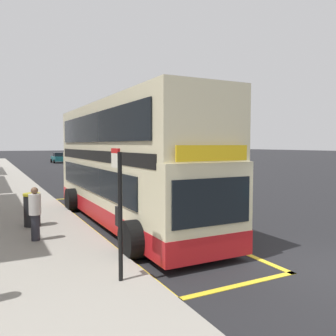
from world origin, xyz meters
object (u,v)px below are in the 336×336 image
object	(u,v)px
double_decker_bus	(126,167)
parked_car_teal_across	(59,158)
parked_car_grey_behind	(97,165)
litter_bin	(32,210)
parked_car_white_distant	(167,173)
pedestrian_further_back	(35,212)
bus_stop_sign	(119,203)

from	to	relation	value
double_decker_bus	parked_car_teal_across	world-z (taller)	double_decker_bus
parked_car_grey_behind	litter_bin	xyz separation A→B (m)	(-8.72, -22.65, -0.09)
parked_car_white_distant	litter_bin	distance (m)	14.68
parked_car_grey_behind	pedestrian_further_back	bearing A→B (deg)	68.29
parked_car_white_distant	parked_car_teal_across	bearing A→B (deg)	94.73
double_decker_bus	bus_stop_sign	world-z (taller)	double_decker_bus
litter_bin	pedestrian_further_back	bearing A→B (deg)	-93.46
double_decker_bus	parked_car_grey_behind	size ratio (longest dim) A/B	2.69
parked_car_grey_behind	pedestrian_further_back	distance (m)	26.12
parked_car_grey_behind	pedestrian_further_back	size ratio (longest dim) A/B	2.70
bus_stop_sign	litter_bin	distance (m)	5.99
double_decker_bus	parked_car_white_distant	size ratio (longest dim) A/B	2.69
parked_car_teal_across	parked_car_grey_behind	xyz separation A→B (m)	(0.15, -20.99, 0.00)
parked_car_teal_across	parked_car_white_distant	xyz separation A→B (m)	(1.88, -33.34, 0.00)
bus_stop_sign	parked_car_teal_across	xyz separation A→B (m)	(7.50, 49.45, -0.93)
bus_stop_sign	parked_car_white_distant	bearing A→B (deg)	59.78
pedestrian_further_back	litter_bin	size ratio (longest dim) A/B	1.38
parked_car_teal_across	pedestrian_further_back	world-z (taller)	pedestrian_further_back
double_decker_bus	parked_car_grey_behind	distance (m)	23.64
parked_car_grey_behind	litter_bin	size ratio (longest dim) A/B	3.73
parked_car_white_distant	litter_bin	size ratio (longest dim) A/B	3.73
parked_car_grey_behind	parked_car_white_distant	bearing A→B (deg)	96.06
pedestrian_further_back	litter_bin	xyz separation A→B (m)	(0.12, 1.93, -0.27)
pedestrian_further_back	bus_stop_sign	bearing A→B (deg)	-73.03
double_decker_bus	litter_bin	xyz separation A→B (m)	(-3.26, 0.32, -1.36)
pedestrian_further_back	parked_car_white_distant	bearing A→B (deg)	49.19
parked_car_teal_across	bus_stop_sign	bearing A→B (deg)	-98.57
parked_car_grey_behind	double_decker_bus	bearing A→B (deg)	74.70
double_decker_bus	litter_bin	world-z (taller)	double_decker_bus
double_decker_bus	litter_bin	size ratio (longest dim) A/B	10.05
bus_stop_sign	parked_car_grey_behind	xyz separation A→B (m)	(7.65, 28.46, -0.93)
parked_car_grey_behind	pedestrian_further_back	world-z (taller)	pedestrian_further_back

